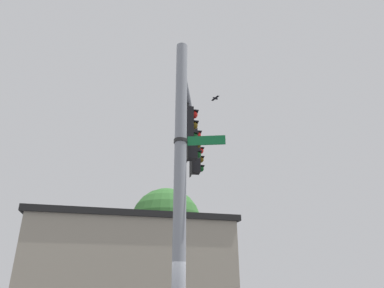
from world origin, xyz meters
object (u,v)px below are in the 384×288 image
Objects in this scene: street_name_sign at (191,141)px; bird_flying at (215,98)px; traffic_light_nearest_pole at (188,125)px; traffic_light_mid_outer at (196,159)px; traffic_light_mid_inner at (193,144)px.

street_name_sign is 7.39m from bird_flying.
traffic_light_nearest_pole and traffic_light_mid_outer have the same top height.
traffic_light_mid_inner is at bearing -15.52° from traffic_light_mid_outer.
traffic_light_nearest_pole is 2.87m from traffic_light_mid_outer.
traffic_light_mid_outer is (-1.38, 0.38, 0.00)m from traffic_light_mid_inner.
traffic_light_mid_inner is 1.44m from traffic_light_mid_outer.
street_name_sign is at bearing -10.98° from traffic_light_mid_inner.
traffic_light_nearest_pole is 5.54m from bird_flying.
traffic_light_nearest_pole is 1.00× the size of traffic_light_mid_outer.
traffic_light_mid_inner is 1.00× the size of traffic_light_mid_outer.
traffic_light_nearest_pole is 2.70× the size of bird_flying.
traffic_light_mid_outer reaches higher than street_name_sign.
traffic_light_nearest_pole is 1.00× the size of traffic_light_mid_inner.
traffic_light_mid_outer is 2.70× the size of bird_flying.
street_name_sign is at bearing -20.60° from bird_flying.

